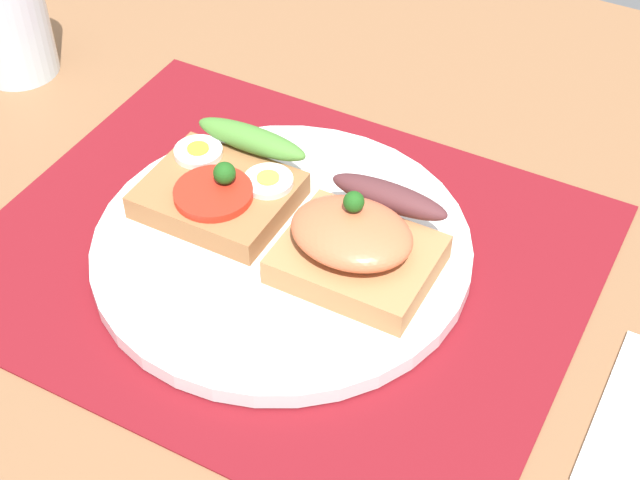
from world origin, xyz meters
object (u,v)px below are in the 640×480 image
at_px(sandwich_egg_tomato, 224,184).
at_px(sandwich_salmon, 358,242).
at_px(plate, 282,248).
at_px(drinking_glass, 8,15).

bearing_deg(sandwich_egg_tomato, sandwich_salmon, -7.11).
distance_m(plate, sandwich_egg_tomato, 0.06).
xyz_separation_m(plate, sandwich_egg_tomato, (-0.06, 0.02, 0.02)).
height_order(plate, sandwich_salmon, sandwich_salmon).
height_order(sandwich_salmon, drinking_glass, drinking_glass).
relative_size(sandwich_salmon, drinking_glass, 0.92).
bearing_deg(plate, sandwich_egg_tomato, 162.04).
relative_size(plate, drinking_glass, 2.41).
xyz_separation_m(plate, drinking_glass, (-0.32, 0.09, 0.05)).
bearing_deg(sandwich_egg_tomato, plate, -17.96).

